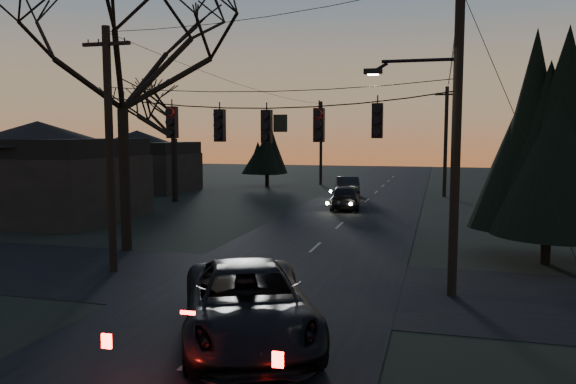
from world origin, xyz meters
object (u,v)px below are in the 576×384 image
(suv_near, at_px, (248,305))
(sedan_oncoming_a, at_px, (345,197))
(bare_tree_left, at_px, (121,51))
(utility_pole_far_r, at_px, (444,197))
(utility_pole_right, at_px, (451,296))
(utility_pole_left, at_px, (114,272))
(utility_pole_far_l, at_px, (321,185))
(evergreen_right, at_px, (551,143))
(sedan_oncoming_b, at_px, (347,186))

(suv_near, distance_m, sedan_oncoming_a, 24.00)
(bare_tree_left, xyz_separation_m, sedan_oncoming_a, (6.74, 15.40, -7.43))
(bare_tree_left, bearing_deg, utility_pole_far_r, 62.03)
(bare_tree_left, distance_m, suv_near, 14.02)
(utility_pole_right, xyz_separation_m, utility_pole_left, (-11.50, 0.00, 0.00))
(utility_pole_far_l, height_order, evergreen_right, evergreen_right)
(utility_pole_far_l, height_order, sedan_oncoming_a, utility_pole_far_l)
(evergreen_right, xyz_separation_m, suv_near, (-8.18, -10.38, -3.64))
(suv_near, bearing_deg, utility_pole_left, 119.26)
(sedan_oncoming_a, bearing_deg, utility_pole_far_r, -131.91)
(evergreen_right, bearing_deg, suv_near, -128.25)
(evergreen_right, bearing_deg, utility_pole_left, -160.62)
(utility_pole_far_r, height_order, evergreen_right, evergreen_right)
(utility_pole_far_l, xyz_separation_m, sedan_oncoming_b, (4.13, -9.77, 0.79))
(utility_pole_far_r, bearing_deg, utility_pole_far_l, 145.18)
(bare_tree_left, distance_m, sedan_oncoming_b, 24.63)
(bare_tree_left, bearing_deg, utility_pole_far_l, 87.29)
(utility_pole_right, xyz_separation_m, bare_tree_left, (-13.04, 3.44, 8.22))
(utility_pole_far_r, distance_m, suv_near, 33.45)
(bare_tree_left, bearing_deg, utility_pole_right, -14.77)
(utility_pole_left, relative_size, bare_tree_left, 0.72)
(evergreen_right, relative_size, sedan_oncoming_a, 1.68)
(utility_pole_left, bearing_deg, utility_pole_far_r, 67.67)
(utility_pole_left, relative_size, suv_near, 1.35)
(sedan_oncoming_a, xyz_separation_m, sedan_oncoming_b, (-1.07, 7.38, 0.00))
(sedan_oncoming_b, bearing_deg, suv_near, 82.86)
(utility_pole_far_r, bearing_deg, utility_pole_left, -112.33)
(utility_pole_left, xyz_separation_m, evergreen_right, (14.98, 5.27, 4.51))
(utility_pole_left, height_order, sedan_oncoming_a, utility_pole_left)
(utility_pole_left, height_order, sedan_oncoming_b, utility_pole_left)
(utility_pole_far_l, xyz_separation_m, bare_tree_left, (-1.54, -32.56, 8.22))
(utility_pole_left, relative_size, utility_pole_far_l, 1.06)
(utility_pole_right, height_order, suv_near, utility_pole_right)
(suv_near, distance_m, sedan_oncoming_b, 31.44)
(sedan_oncoming_b, bearing_deg, sedan_oncoming_a, 86.23)
(utility_pole_far_l, bearing_deg, bare_tree_left, -92.71)
(sedan_oncoming_a, height_order, sedan_oncoming_b, same)
(utility_pole_far_r, relative_size, evergreen_right, 1.08)
(utility_pole_left, height_order, utility_pole_far_l, utility_pole_left)
(utility_pole_far_l, bearing_deg, utility_pole_left, -90.00)
(utility_pole_right, bearing_deg, utility_pole_left, 180.00)
(suv_near, xyz_separation_m, sedan_oncoming_b, (-2.67, 31.33, -0.08))
(utility_pole_far_l, distance_m, sedan_oncoming_a, 17.95)
(utility_pole_left, relative_size, evergreen_right, 1.08)
(utility_pole_right, height_order, sedan_oncoming_a, utility_pole_right)
(utility_pole_right, height_order, utility_pole_left, utility_pole_right)
(utility_pole_left, xyz_separation_m, sedan_oncoming_b, (4.13, 26.23, 0.79))
(utility_pole_right, distance_m, utility_pole_far_r, 28.00)
(utility_pole_right, distance_m, evergreen_right, 7.76)
(suv_near, bearing_deg, evergreen_right, 27.91)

